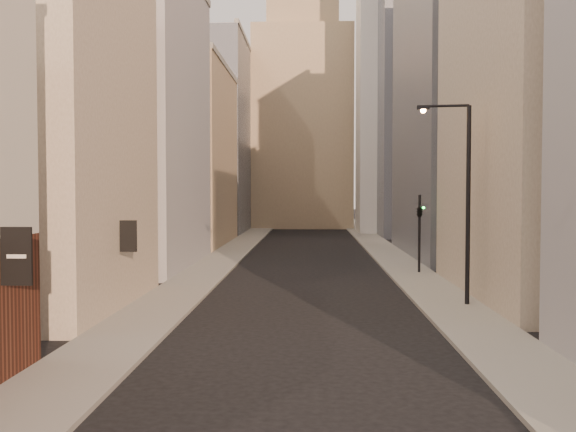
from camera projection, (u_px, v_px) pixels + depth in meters
The scene contains 13 objects.
sidewalk_left at pixel (236, 249), 57.37m from camera, with size 3.00×140.00×0.15m, color gray.
sidewalk_right at pixel (382, 249), 56.90m from camera, with size 3.00×140.00×0.15m, color gray.
left_bldg_beige at pixel (35, 129), 28.29m from camera, with size 8.00×12.00×16.00m, color tan.
left_bldg_grey at pixel (134, 122), 44.19m from camera, with size 8.00×16.00×20.00m, color #9A9AA0.
left_bldg_tan at pixel (185, 157), 62.22m from camera, with size 8.00×18.00×17.00m, color #9C8465.
left_bldg_wingrid at pixel (216, 138), 82.05m from camera, with size 8.00×20.00×24.00m, color gray.
right_bldg_beige at pixel (552, 94), 31.34m from camera, with size 8.00×16.00×20.00m, color tan.
right_bldg_wingrid at pixel (459, 94), 51.20m from camera, with size 8.00×20.00×26.00m, color gray.
highrise at pixel (457, 24), 78.44m from camera, with size 21.00×23.00×51.20m.
clock_tower at pixel (303, 106), 93.42m from camera, with size 14.00×14.00×44.90m.
white_tower at pixel (391, 82), 79.01m from camera, with size 8.00×8.00×41.50m.
streetlamp_mid at pixel (463, 192), 28.76m from camera, with size 2.39×0.46×9.13m.
traffic_light_right at pixel (420, 215), 40.10m from camera, with size 0.66×0.66×5.00m.
Camera 1 is at (0.20, -2.00, 5.27)m, focal length 40.00 mm.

